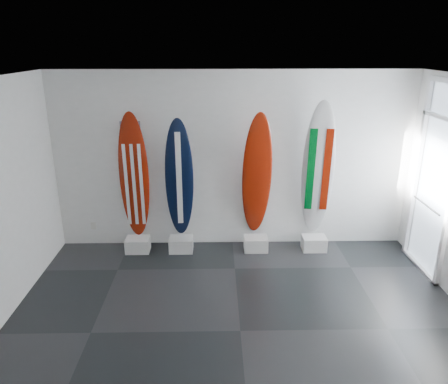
{
  "coord_description": "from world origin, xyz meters",
  "views": [
    {
      "loc": [
        -0.29,
        -4.37,
        3.37
      ],
      "look_at": [
        -0.18,
        1.4,
        1.34
      ],
      "focal_mm": 33.88,
      "sensor_mm": 36.0,
      "label": 1
    }
  ],
  "objects_px": {
    "surfboard_usa": "(134,177)",
    "surfboard_navy": "(179,179)",
    "surfboard_swiss": "(257,176)",
    "surfboard_italy": "(318,170)"
  },
  "relations": [
    {
      "from": "surfboard_usa",
      "to": "surfboard_navy",
      "type": "bearing_deg",
      "value": -0.43
    },
    {
      "from": "surfboard_usa",
      "to": "surfboard_swiss",
      "type": "distance_m",
      "value": 2.02
    },
    {
      "from": "surfboard_navy",
      "to": "surfboard_italy",
      "type": "relative_size",
      "value": 0.88
    },
    {
      "from": "surfboard_italy",
      "to": "surfboard_swiss",
      "type": "bearing_deg",
      "value": -172.96
    },
    {
      "from": "surfboard_navy",
      "to": "surfboard_swiss",
      "type": "height_order",
      "value": "surfboard_swiss"
    },
    {
      "from": "surfboard_swiss",
      "to": "surfboard_usa",
      "type": "bearing_deg",
      "value": 176.42
    },
    {
      "from": "surfboard_navy",
      "to": "surfboard_swiss",
      "type": "relative_size",
      "value": 0.94
    },
    {
      "from": "surfboard_italy",
      "to": "surfboard_navy",
      "type": "bearing_deg",
      "value": -172.96
    },
    {
      "from": "surfboard_usa",
      "to": "surfboard_swiss",
      "type": "bearing_deg",
      "value": -0.43
    },
    {
      "from": "surfboard_usa",
      "to": "surfboard_swiss",
      "type": "xyz_separation_m",
      "value": [
        2.02,
        0.0,
        0.0
      ]
    }
  ]
}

